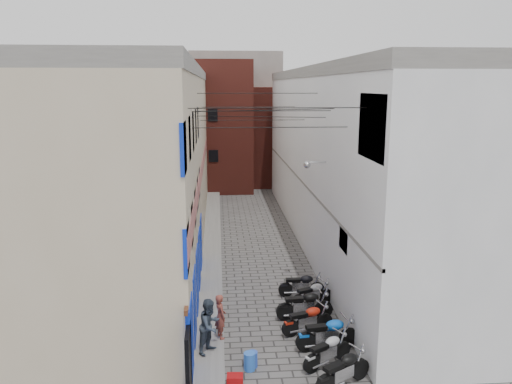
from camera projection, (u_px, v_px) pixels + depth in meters
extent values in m
cube|color=slate|center=(212.00, 242.00, 25.91)|extent=(0.90, 26.00, 0.25)
cube|color=#C0B091|center=(151.00, 165.00, 24.83)|extent=(5.00, 26.00, 8.50)
cube|color=#BC6E6A|center=(201.00, 169.00, 25.07)|extent=(0.10, 26.00, 0.80)
cube|color=#0C2BC0|center=(196.00, 281.00, 17.73)|extent=(0.12, 10.20, 2.40)
cube|color=#0C2BC0|center=(193.00, 170.00, 16.90)|extent=(0.10, 10.20, 4.00)
cube|color=slate|center=(147.00, 72.00, 23.89)|extent=(5.10, 26.00, 0.50)
cube|color=black|center=(189.00, 368.00, 12.61)|extent=(0.10, 1.20, 2.20)
cube|color=silver|center=(348.00, 162.00, 25.59)|extent=(5.00, 26.00, 8.50)
cube|color=#0C2BC0|center=(373.00, 127.00, 13.62)|extent=(0.10, 2.40, 1.80)
cube|color=white|center=(345.00, 240.00, 16.89)|extent=(0.08, 1.00, 0.70)
cylinder|color=#B2B2B7|center=(317.00, 162.00, 19.33)|extent=(0.80, 0.06, 0.06)
sphere|color=#B2B2B7|center=(307.00, 165.00, 19.32)|extent=(0.28, 0.28, 0.28)
cube|color=slate|center=(352.00, 72.00, 24.65)|extent=(5.10, 26.00, 0.50)
cube|color=slate|center=(301.00, 179.00, 25.58)|extent=(0.10, 26.00, 0.12)
cube|color=maroon|center=(213.00, 126.00, 39.53)|extent=(6.00, 6.00, 10.00)
cube|color=maroon|center=(273.00, 135.00, 42.07)|extent=(5.00, 6.00, 8.00)
cube|color=slate|center=(236.00, 115.00, 45.43)|extent=(8.00, 5.00, 11.00)
cube|color=black|center=(240.00, 179.00, 37.74)|extent=(2.00, 0.30, 2.40)
cylinder|color=black|center=(278.00, 108.00, 13.81)|extent=(5.20, 0.02, 0.02)
cylinder|color=black|center=(271.00, 127.00, 15.90)|extent=(5.20, 0.02, 0.02)
cylinder|color=black|center=(263.00, 111.00, 18.26)|extent=(5.20, 0.02, 0.02)
cylinder|color=black|center=(258.00, 93.00, 20.57)|extent=(5.20, 0.02, 0.02)
cylinder|color=black|center=(253.00, 120.00, 23.77)|extent=(5.20, 0.02, 0.02)
cylinder|color=black|center=(249.00, 107.00, 26.59)|extent=(5.20, 0.02, 0.02)
cylinder|color=black|center=(268.00, 110.00, 16.77)|extent=(5.65, 2.07, 0.02)
cylinder|color=black|center=(260.00, 117.00, 19.78)|extent=(5.80, 1.58, 0.02)
imported|color=brown|center=(220.00, 316.00, 15.75)|extent=(0.51, 0.61, 1.45)
imported|color=#343F4E|center=(210.00, 326.00, 14.88)|extent=(0.99, 1.03, 1.68)
cylinder|color=blue|center=(249.00, 361.00, 14.47)|extent=(0.44, 0.44, 0.53)
cylinder|color=blue|center=(252.00, 359.00, 14.64)|extent=(0.37, 0.37, 0.47)
cube|color=#A60B0E|center=(235.00, 380.00, 13.78)|extent=(0.47, 0.37, 0.28)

